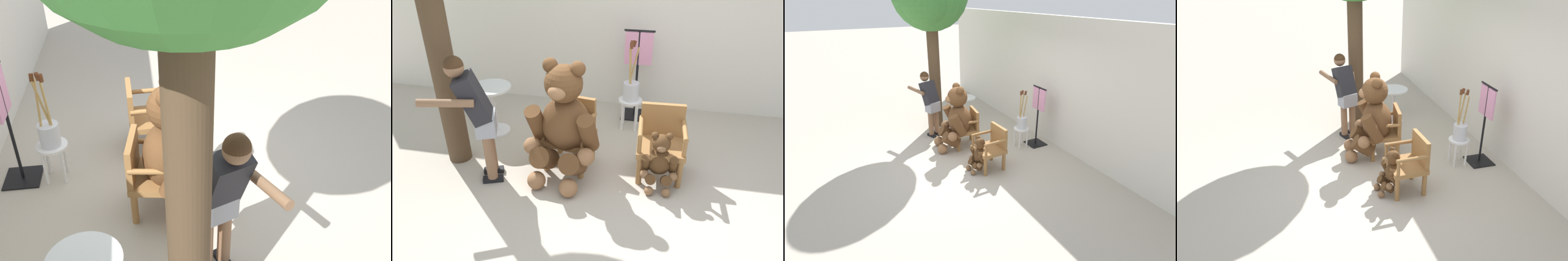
% 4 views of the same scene
% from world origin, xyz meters
% --- Properties ---
extents(ground_plane, '(60.00, 60.00, 0.00)m').
position_xyz_m(ground_plane, '(0.00, 0.00, 0.00)').
color(ground_plane, '#B2A899').
extents(back_wall, '(10.00, 0.16, 2.80)m').
position_xyz_m(back_wall, '(0.00, 2.40, 1.40)').
color(back_wall, silver).
rests_on(back_wall, ground).
extents(wooden_chair_left, '(0.63, 0.60, 0.86)m').
position_xyz_m(wooden_chair_left, '(-0.55, 0.51, 0.46)').
color(wooden_chair_left, olive).
rests_on(wooden_chair_left, ground).
extents(wooden_chair_right, '(0.58, 0.54, 0.86)m').
position_xyz_m(wooden_chair_right, '(0.56, 0.51, 0.46)').
color(wooden_chair_right, olive).
rests_on(wooden_chair_right, ground).
extents(teddy_bear_large, '(0.89, 0.88, 1.46)m').
position_xyz_m(teddy_bear_large, '(-0.57, 0.25, 0.71)').
color(teddy_bear_large, brown).
rests_on(teddy_bear_large, ground).
extents(teddy_bear_small, '(0.42, 0.41, 0.71)m').
position_xyz_m(teddy_bear_small, '(0.56, 0.23, 0.35)').
color(teddy_bear_small, '#4C3019').
rests_on(teddy_bear_small, ground).
extents(person_visitor, '(0.69, 0.65, 1.56)m').
position_xyz_m(person_visitor, '(-1.49, -0.02, 0.92)').
color(person_visitor, black).
rests_on(person_visitor, ground).
extents(white_stool, '(0.34, 0.34, 0.46)m').
position_xyz_m(white_stool, '(0.08, 1.55, 0.36)').
color(white_stool, white).
rests_on(white_stool, ground).
extents(brush_bucket, '(0.22, 0.22, 0.87)m').
position_xyz_m(brush_bucket, '(0.08, 1.55, 0.64)').
color(brush_bucket, silver).
rests_on(brush_bucket, white_stool).
extents(round_side_table, '(0.56, 0.56, 0.72)m').
position_xyz_m(round_side_table, '(-1.81, 1.04, 0.45)').
color(round_side_table, silver).
rests_on(round_side_table, ground).
extents(clothing_display_stand, '(0.44, 0.40, 1.36)m').
position_xyz_m(clothing_display_stand, '(0.13, 1.95, 0.72)').
color(clothing_display_stand, black).
rests_on(clothing_display_stand, ground).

